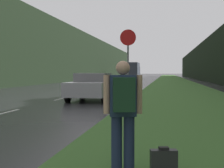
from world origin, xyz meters
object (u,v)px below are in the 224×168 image
object	(u,v)px
delivery_truck	(134,70)
hitchhiker_with_backpack	(123,109)
suitcase	(164,162)
car_passing_near	(92,86)
stop_sign	(128,62)

from	to	relation	value
delivery_truck	hitchhiker_with_backpack	bearing A→B (deg)	-84.25
hitchhiker_with_backpack	suitcase	bearing A→B (deg)	-8.18
hitchhiker_with_backpack	car_passing_near	bearing A→B (deg)	93.53
stop_sign	suitcase	size ratio (longest dim) A/B	7.78
stop_sign	delivery_truck	bearing A→B (deg)	95.66
suitcase	car_passing_near	size ratio (longest dim) A/B	0.09
car_passing_near	delivery_truck	world-z (taller)	delivery_truck
hitchhiker_with_backpack	suitcase	xyz separation A→B (m)	(0.58, 0.04, -0.75)
suitcase	stop_sign	bearing A→B (deg)	88.68
delivery_truck	car_passing_near	bearing A→B (deg)	-86.25
stop_sign	car_passing_near	size ratio (longest dim) A/B	0.72
delivery_truck	stop_sign	bearing A→B (deg)	-84.34
hitchhiker_with_backpack	delivery_truck	xyz separation A→B (m)	(-7.00, 69.53, 1.02)
hitchhiker_with_backpack	suitcase	distance (m)	0.95
suitcase	delivery_truck	size ratio (longest dim) A/B	0.05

